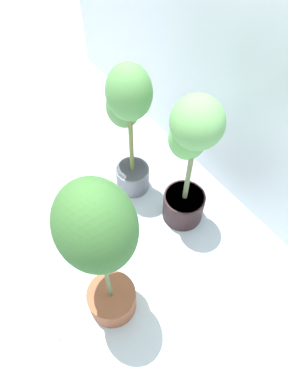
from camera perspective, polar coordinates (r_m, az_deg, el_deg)
The scene contains 6 objects.
ground_plane at distance 1.93m, azimuth -6.68°, elevation -10.13°, with size 8.00×8.00×0.00m, color silver.
mylar_back_wall at distance 1.59m, azimuth 19.02°, elevation 24.19°, with size 3.20×0.01×2.00m, color silver.
potted_plant_front_right at distance 1.27m, azimuth -7.27°, elevation -8.59°, with size 0.37×0.32×0.97m.
potted_plant_back_left at distance 1.79m, azimuth -2.55°, elevation 11.47°, with size 0.34×0.26×0.86m.
potted_plant_back_center at distance 1.68m, azimuth 7.51°, elevation 5.41°, with size 0.32×0.27×0.85m.
cell_phone at distance 1.80m, azimuth -12.50°, elevation -23.84°, with size 0.16×0.11×0.01m.
Camera 1 is at (0.79, -0.30, 1.74)m, focal length 32.43 mm.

